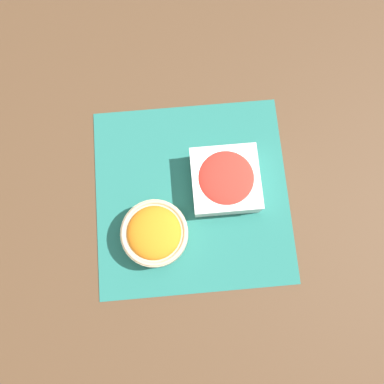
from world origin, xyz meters
The scene contains 4 objects.
ground_plane centered at (0.00, 0.00, 0.00)m, with size 3.00×3.00×0.00m, color #513823.
placemat centered at (0.00, 0.00, 0.00)m, with size 0.45×0.45×0.00m.
carrot_bowl centered at (0.09, 0.09, 0.04)m, with size 0.15×0.15×0.07m.
tomato_bowl centered at (-0.08, -0.02, 0.04)m, with size 0.15×0.15×0.07m.
Camera 1 is at (0.02, 0.18, 0.87)m, focal length 35.00 mm.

